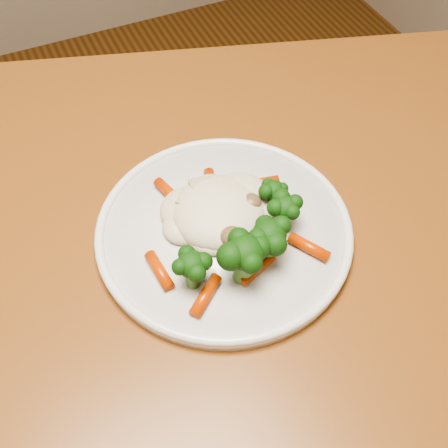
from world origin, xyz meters
The scene contains 3 objects.
dining_table centered at (0.33, -0.19, 0.65)m, with size 1.35×1.10×0.75m.
plate centered at (0.24, -0.11, 0.76)m, with size 0.27×0.27×0.01m, color silver.
meal centered at (0.24, -0.13, 0.78)m, with size 0.17×0.18×0.05m.
Camera 1 is at (0.09, -0.44, 1.23)m, focal length 45.00 mm.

